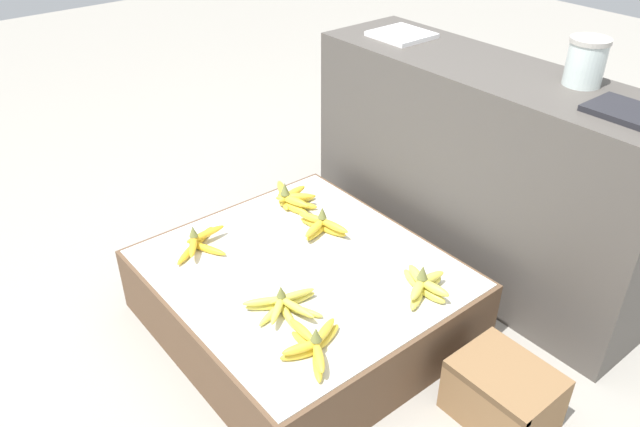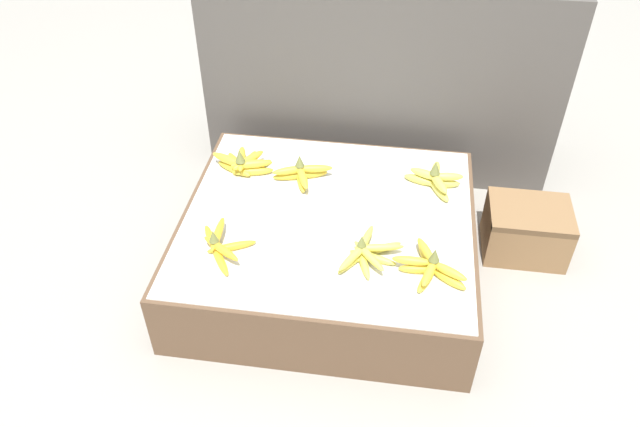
{
  "view_description": "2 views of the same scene",
  "coord_description": "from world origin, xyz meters",
  "px_view_note": "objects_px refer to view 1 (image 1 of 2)",
  "views": [
    {
      "loc": [
        1.39,
        -1.04,
        1.59
      ],
      "look_at": [
        -0.0,
        0.09,
        0.44
      ],
      "focal_mm": 35.0,
      "sensor_mm": 36.0,
      "label": 1
    },
    {
      "loc": [
        0.21,
        -1.62,
        1.67
      ],
      "look_at": [
        -0.03,
        -0.0,
        0.27
      ],
      "focal_mm": 35.0,
      "sensor_mm": 36.0,
      "label": 2
    }
  ],
  "objects_px": {
    "foam_tray_white": "(402,35)",
    "banana_bunch_front_left": "(199,242)",
    "banana_bunch_front_midright": "(284,305)",
    "wooden_crate": "(503,394)",
    "banana_bunch_middle_midleft": "(321,225)",
    "banana_bunch_middle_left": "(291,199)",
    "glass_jar": "(586,62)",
    "banana_bunch_front_right": "(313,345)",
    "banana_bunch_middle_right": "(423,285)"
  },
  "relations": [
    {
      "from": "banana_bunch_middle_midleft",
      "to": "foam_tray_white",
      "type": "bearing_deg",
      "value": 110.59
    },
    {
      "from": "wooden_crate",
      "to": "glass_jar",
      "type": "xyz_separation_m",
      "value": [
        -0.32,
        0.66,
        0.82
      ]
    },
    {
      "from": "banana_bunch_middle_left",
      "to": "foam_tray_white",
      "type": "xyz_separation_m",
      "value": [
        -0.0,
        0.57,
        0.56
      ]
    },
    {
      "from": "banana_bunch_front_left",
      "to": "banana_bunch_front_right",
      "type": "relative_size",
      "value": 1.02
    },
    {
      "from": "banana_bunch_front_midright",
      "to": "banana_bunch_front_right",
      "type": "relative_size",
      "value": 1.0
    },
    {
      "from": "wooden_crate",
      "to": "banana_bunch_middle_left",
      "type": "relative_size",
      "value": 1.21
    },
    {
      "from": "banana_bunch_front_midright",
      "to": "foam_tray_white",
      "type": "relative_size",
      "value": 1.11
    },
    {
      "from": "banana_bunch_front_midright",
      "to": "banana_bunch_middle_left",
      "type": "distance_m",
      "value": 0.64
    },
    {
      "from": "banana_bunch_front_left",
      "to": "glass_jar",
      "type": "distance_m",
      "value": 1.46
    },
    {
      "from": "banana_bunch_front_midright",
      "to": "wooden_crate",
      "type": "bearing_deg",
      "value": 34.59
    },
    {
      "from": "banana_bunch_middle_left",
      "to": "foam_tray_white",
      "type": "relative_size",
      "value": 1.15
    },
    {
      "from": "banana_bunch_middle_left",
      "to": "glass_jar",
      "type": "xyz_separation_m",
      "value": [
        0.75,
        0.65,
        0.63
      ]
    },
    {
      "from": "wooden_crate",
      "to": "banana_bunch_front_midright",
      "type": "bearing_deg",
      "value": -145.41
    },
    {
      "from": "banana_bunch_front_midright",
      "to": "banana_bunch_front_right",
      "type": "distance_m",
      "value": 0.2
    },
    {
      "from": "banana_bunch_middle_right",
      "to": "foam_tray_white",
      "type": "xyz_separation_m",
      "value": [
        -0.71,
        0.57,
        0.55
      ]
    },
    {
      "from": "glass_jar",
      "to": "banana_bunch_middle_right",
      "type": "bearing_deg",
      "value": -93.32
    },
    {
      "from": "wooden_crate",
      "to": "banana_bunch_front_midright",
      "type": "height_order",
      "value": "banana_bunch_front_midright"
    },
    {
      "from": "banana_bunch_front_right",
      "to": "banana_bunch_middle_left",
      "type": "relative_size",
      "value": 0.96
    },
    {
      "from": "wooden_crate",
      "to": "banana_bunch_middle_midleft",
      "type": "height_order",
      "value": "banana_bunch_middle_midleft"
    },
    {
      "from": "banana_bunch_middle_left",
      "to": "banana_bunch_middle_right",
      "type": "distance_m",
      "value": 0.71
    },
    {
      "from": "foam_tray_white",
      "to": "glass_jar",
      "type": "bearing_deg",
      "value": 6.16
    },
    {
      "from": "banana_bunch_front_right",
      "to": "glass_jar",
      "type": "xyz_separation_m",
      "value": [
        0.05,
        1.1,
        0.63
      ]
    },
    {
      "from": "banana_bunch_middle_midleft",
      "to": "banana_bunch_middle_left",
      "type": "bearing_deg",
      "value": 172.73
    },
    {
      "from": "banana_bunch_front_left",
      "to": "banana_bunch_front_right",
      "type": "distance_m",
      "value": 0.67
    },
    {
      "from": "banana_bunch_middle_left",
      "to": "foam_tray_white",
      "type": "height_order",
      "value": "foam_tray_white"
    },
    {
      "from": "banana_bunch_front_left",
      "to": "glass_jar",
      "type": "relative_size",
      "value": 1.56
    },
    {
      "from": "banana_bunch_middle_midleft",
      "to": "foam_tray_white",
      "type": "xyz_separation_m",
      "value": [
        -0.23,
        0.6,
        0.56
      ]
    },
    {
      "from": "banana_bunch_front_midright",
      "to": "glass_jar",
      "type": "height_order",
      "value": "glass_jar"
    },
    {
      "from": "banana_bunch_middle_left",
      "to": "banana_bunch_middle_right",
      "type": "relative_size",
      "value": 1.14
    },
    {
      "from": "banana_bunch_front_right",
      "to": "banana_bunch_middle_left",
      "type": "xyz_separation_m",
      "value": [
        -0.7,
        0.45,
        0.0
      ]
    },
    {
      "from": "banana_bunch_front_midright",
      "to": "banana_bunch_middle_midleft",
      "type": "distance_m",
      "value": 0.46
    },
    {
      "from": "banana_bunch_front_right",
      "to": "banana_bunch_middle_left",
      "type": "bearing_deg",
      "value": 147.48
    },
    {
      "from": "banana_bunch_middle_left",
      "to": "banana_bunch_front_left",
      "type": "bearing_deg",
      "value": -86.43
    },
    {
      "from": "banana_bunch_middle_midleft",
      "to": "foam_tray_white",
      "type": "distance_m",
      "value": 0.85
    },
    {
      "from": "banana_bunch_middle_left",
      "to": "banana_bunch_front_right",
      "type": "bearing_deg",
      "value": -32.52
    },
    {
      "from": "wooden_crate",
      "to": "banana_bunch_front_left",
      "type": "relative_size",
      "value": 1.24
    },
    {
      "from": "banana_bunch_middle_right",
      "to": "banana_bunch_front_right",
      "type": "bearing_deg",
      "value": -91.97
    },
    {
      "from": "banana_bunch_front_left",
      "to": "banana_bunch_front_midright",
      "type": "relative_size",
      "value": 1.02
    },
    {
      "from": "banana_bunch_middle_left",
      "to": "banana_bunch_middle_midleft",
      "type": "height_order",
      "value": "banana_bunch_middle_left"
    },
    {
      "from": "banana_bunch_front_midright",
      "to": "banana_bunch_front_right",
      "type": "height_order",
      "value": "banana_bunch_front_right"
    },
    {
      "from": "glass_jar",
      "to": "foam_tray_white",
      "type": "height_order",
      "value": "glass_jar"
    },
    {
      "from": "glass_jar",
      "to": "banana_bunch_front_midright",
      "type": "bearing_deg",
      "value": -103.43
    },
    {
      "from": "banana_bunch_front_right",
      "to": "banana_bunch_middle_midleft",
      "type": "distance_m",
      "value": 0.63
    },
    {
      "from": "foam_tray_white",
      "to": "banana_bunch_front_left",
      "type": "bearing_deg",
      "value": -88.4
    },
    {
      "from": "banana_bunch_front_midright",
      "to": "glass_jar",
      "type": "distance_m",
      "value": 1.26
    },
    {
      "from": "banana_bunch_front_right",
      "to": "foam_tray_white",
      "type": "bearing_deg",
      "value": 124.47
    },
    {
      "from": "foam_tray_white",
      "to": "wooden_crate",
      "type": "bearing_deg",
      "value": -28.23
    },
    {
      "from": "banana_bunch_front_right",
      "to": "foam_tray_white",
      "type": "xyz_separation_m",
      "value": [
        -0.7,
        1.02,
        0.56
      ]
    },
    {
      "from": "banana_bunch_middle_right",
      "to": "foam_tray_white",
      "type": "distance_m",
      "value": 1.07
    },
    {
      "from": "banana_bunch_middle_left",
      "to": "glass_jar",
      "type": "height_order",
      "value": "glass_jar"
    }
  ]
}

